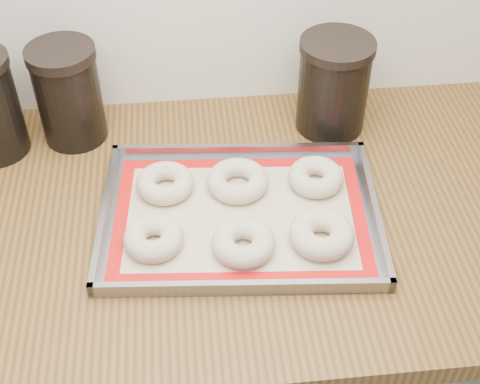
{
  "coord_description": "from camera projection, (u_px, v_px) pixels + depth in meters",
  "views": [
    {
      "loc": [
        0.03,
        0.87,
        1.7
      ],
      "look_at": [
        0.11,
        1.65,
        0.96
      ],
      "focal_mm": 50.0,
      "sensor_mm": 36.0,
      "label": 1
    }
  ],
  "objects": [
    {
      "name": "baking_tray",
      "position": [
        240.0,
        215.0,
        1.12
      ],
      "size": [
        0.49,
        0.37,
        0.03
      ],
      "rotation": [
        0.0,
        0.0,
        -0.08
      ],
      "color": "gray",
      "rests_on": "countertop"
    },
    {
      "name": "bagel_front_right",
      "position": [
        322.0,
        234.0,
        1.06
      ],
      "size": [
        0.11,
        0.11,
        0.04
      ],
      "primitive_type": "torus",
      "rotation": [
        0.0,
        0.0,
        -0.03
      ],
      "color": "beige",
      "rests_on": "baking_mat"
    },
    {
      "name": "baking_mat",
      "position": [
        240.0,
        216.0,
        1.12
      ],
      "size": [
        0.44,
        0.32,
        0.0
      ],
      "rotation": [
        0.0,
        0.0,
        -0.08
      ],
      "color": "#C6B793",
      "rests_on": "baking_tray"
    },
    {
      "name": "bagel_back_right",
      "position": [
        316.0,
        177.0,
        1.16
      ],
      "size": [
        0.1,
        0.1,
        0.03
      ],
      "primitive_type": "torus",
      "rotation": [
        0.0,
        0.0,
        0.08
      ],
      "color": "beige",
      "rests_on": "baking_mat"
    },
    {
      "name": "canister_right",
      "position": [
        333.0,
        85.0,
        1.24
      ],
      "size": [
        0.14,
        0.14,
        0.19
      ],
      "color": "black",
      "rests_on": "countertop"
    },
    {
      "name": "bagel_back_mid",
      "position": [
        238.0,
        181.0,
        1.16
      ],
      "size": [
        0.13,
        0.13,
        0.03
      ],
      "primitive_type": "torus",
      "rotation": [
        0.0,
        0.0,
        -0.32
      ],
      "color": "beige",
      "rests_on": "baking_mat"
    },
    {
      "name": "canister_mid",
      "position": [
        68.0,
        94.0,
        1.22
      ],
      "size": [
        0.12,
        0.12,
        0.19
      ],
      "color": "black",
      "rests_on": "countertop"
    },
    {
      "name": "bagel_front_left",
      "position": [
        154.0,
        238.0,
        1.06
      ],
      "size": [
        0.11,
        0.11,
        0.04
      ],
      "primitive_type": "torus",
      "rotation": [
        0.0,
        0.0,
        -0.22
      ],
      "color": "beige",
      "rests_on": "baking_mat"
    },
    {
      "name": "bagel_back_left",
      "position": [
        165.0,
        183.0,
        1.15
      ],
      "size": [
        0.12,
        0.12,
        0.03
      ],
      "primitive_type": "torus",
      "rotation": [
        0.0,
        0.0,
        -0.27
      ],
      "color": "beige",
      "rests_on": "baking_mat"
    },
    {
      "name": "countertop",
      "position": [
        176.0,
        221.0,
        1.15
      ],
      "size": [
        3.06,
        0.68,
        0.04
      ],
      "primitive_type": "cube",
      "color": "brown",
      "rests_on": "cabinet"
    },
    {
      "name": "cabinet",
      "position": [
        190.0,
        365.0,
        1.45
      ],
      "size": [
        3.0,
        0.65,
        0.86
      ],
      "primitive_type": "cube",
      "color": "slate",
      "rests_on": "floor"
    },
    {
      "name": "bagel_front_mid",
      "position": [
        243.0,
        242.0,
        1.05
      ],
      "size": [
        0.11,
        0.11,
        0.04
      ],
      "primitive_type": "torus",
      "rotation": [
        0.0,
        0.0,
        -0.1
      ],
      "color": "beige",
      "rests_on": "baking_mat"
    }
  ]
}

